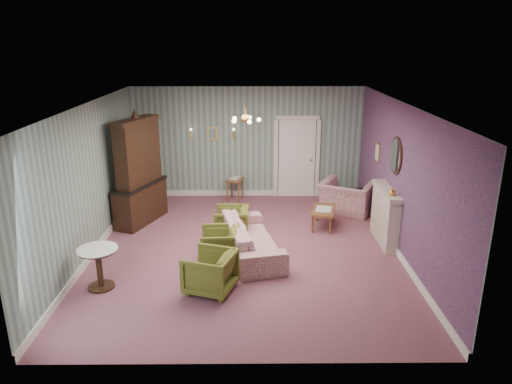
{
  "coord_description": "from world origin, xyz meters",
  "views": [
    {
      "loc": [
        0.12,
        -8.73,
        4.07
      ],
      "look_at": [
        0.2,
        0.4,
        1.1
      ],
      "focal_mm": 33.36,
      "sensor_mm": 36.0,
      "label": 1
    }
  ],
  "objects_px": {
    "coffee_table": "(323,218)",
    "side_table_black": "(358,203)",
    "olive_chair_a": "(210,270)",
    "fireplace": "(385,216)",
    "pedestal_table": "(99,268)",
    "sofa_chintz": "(251,233)",
    "wingback_chair": "(347,192)",
    "olive_chair_c": "(232,221)",
    "dresser": "(138,169)",
    "olive_chair_b": "(220,244)"
  },
  "relations": [
    {
      "from": "dresser",
      "to": "side_table_black",
      "type": "xyz_separation_m",
      "value": [
        5.09,
        0.38,
        -0.96
      ]
    },
    {
      "from": "olive_chair_a",
      "to": "side_table_black",
      "type": "height_order",
      "value": "olive_chair_a"
    },
    {
      "from": "olive_chair_b",
      "to": "dresser",
      "type": "distance_m",
      "value": 3.0
    },
    {
      "from": "dresser",
      "to": "wingback_chair",
      "type": "bearing_deg",
      "value": 27.94
    },
    {
      "from": "coffee_table",
      "to": "side_table_black",
      "type": "relative_size",
      "value": 1.39
    },
    {
      "from": "olive_chair_b",
      "to": "sofa_chintz",
      "type": "bearing_deg",
      "value": 118.7
    },
    {
      "from": "dresser",
      "to": "fireplace",
      "type": "relative_size",
      "value": 1.82
    },
    {
      "from": "olive_chair_c",
      "to": "coffee_table",
      "type": "relative_size",
      "value": 0.83
    },
    {
      "from": "coffee_table",
      "to": "side_table_black",
      "type": "bearing_deg",
      "value": 39.87
    },
    {
      "from": "pedestal_table",
      "to": "dresser",
      "type": "bearing_deg",
      "value": 89.54
    },
    {
      "from": "side_table_black",
      "to": "sofa_chintz",
      "type": "bearing_deg",
      "value": -140.2
    },
    {
      "from": "fireplace",
      "to": "dresser",
      "type": "bearing_deg",
      "value": 167.32
    },
    {
      "from": "fireplace",
      "to": "wingback_chair",
      "type": "bearing_deg",
      "value": 104.12
    },
    {
      "from": "olive_chair_c",
      "to": "pedestal_table",
      "type": "distance_m",
      "value": 3.06
    },
    {
      "from": "olive_chair_b",
      "to": "dresser",
      "type": "bearing_deg",
      "value": -139.78
    },
    {
      "from": "olive_chair_b",
      "to": "fireplace",
      "type": "height_order",
      "value": "fireplace"
    },
    {
      "from": "fireplace",
      "to": "olive_chair_a",
      "type": "bearing_deg",
      "value": -149.81
    },
    {
      "from": "olive_chair_a",
      "to": "fireplace",
      "type": "xyz_separation_m",
      "value": [
        3.44,
        2.0,
        0.19
      ]
    },
    {
      "from": "sofa_chintz",
      "to": "side_table_black",
      "type": "distance_m",
      "value": 3.32
    },
    {
      "from": "fireplace",
      "to": "olive_chair_b",
      "type": "bearing_deg",
      "value": -164.86
    },
    {
      "from": "olive_chair_b",
      "to": "sofa_chintz",
      "type": "xyz_separation_m",
      "value": [
        0.59,
        0.36,
        0.07
      ]
    },
    {
      "from": "olive_chair_c",
      "to": "sofa_chintz",
      "type": "bearing_deg",
      "value": 27.98
    },
    {
      "from": "sofa_chintz",
      "to": "olive_chair_c",
      "type": "bearing_deg",
      "value": 13.88
    },
    {
      "from": "side_table_black",
      "to": "dresser",
      "type": "bearing_deg",
      "value": -175.68
    },
    {
      "from": "wingback_chair",
      "to": "side_table_black",
      "type": "relative_size",
      "value": 1.92
    },
    {
      "from": "pedestal_table",
      "to": "coffee_table",
      "type": "bearing_deg",
      "value": 32.68
    },
    {
      "from": "dresser",
      "to": "pedestal_table",
      "type": "relative_size",
      "value": 3.47
    },
    {
      "from": "dresser",
      "to": "coffee_table",
      "type": "bearing_deg",
      "value": 15.79
    },
    {
      "from": "pedestal_table",
      "to": "olive_chair_c",
      "type": "bearing_deg",
      "value": 45.51
    },
    {
      "from": "dresser",
      "to": "pedestal_table",
      "type": "distance_m",
      "value": 3.21
    },
    {
      "from": "olive_chair_b",
      "to": "dresser",
      "type": "xyz_separation_m",
      "value": [
        -1.95,
        2.1,
        0.91
      ]
    },
    {
      "from": "olive_chair_b",
      "to": "pedestal_table",
      "type": "bearing_deg",
      "value": -66.42
    },
    {
      "from": "olive_chair_c",
      "to": "pedestal_table",
      "type": "relative_size",
      "value": 0.98
    },
    {
      "from": "olive_chair_b",
      "to": "olive_chair_c",
      "type": "bearing_deg",
      "value": 169.44
    },
    {
      "from": "olive_chair_a",
      "to": "olive_chair_c",
      "type": "relative_size",
      "value": 1.08
    },
    {
      "from": "sofa_chintz",
      "to": "fireplace",
      "type": "relative_size",
      "value": 1.61
    },
    {
      "from": "olive_chair_a",
      "to": "fireplace",
      "type": "height_order",
      "value": "fireplace"
    },
    {
      "from": "olive_chair_c",
      "to": "side_table_black",
      "type": "bearing_deg",
      "value": 114.8
    },
    {
      "from": "olive_chair_a",
      "to": "side_table_black",
      "type": "xyz_separation_m",
      "value": [
        3.23,
        3.58,
        -0.08
      ]
    },
    {
      "from": "olive_chair_a",
      "to": "olive_chair_b",
      "type": "xyz_separation_m",
      "value": [
        0.1,
        1.1,
        -0.02
      ]
    },
    {
      "from": "olive_chair_b",
      "to": "wingback_chair",
      "type": "xyz_separation_m",
      "value": [
        2.9,
        2.66,
        0.15
      ]
    },
    {
      "from": "olive_chair_b",
      "to": "olive_chair_c",
      "type": "height_order",
      "value": "olive_chair_b"
    },
    {
      "from": "wingback_chair",
      "to": "side_table_black",
      "type": "xyz_separation_m",
      "value": [
        0.23,
        -0.18,
        -0.21
      ]
    },
    {
      "from": "pedestal_table",
      "to": "wingback_chair",
      "type": "bearing_deg",
      "value": 36.76
    },
    {
      "from": "sofa_chintz",
      "to": "wingback_chair",
      "type": "bearing_deg",
      "value": -57.71
    },
    {
      "from": "olive_chair_a",
      "to": "wingback_chair",
      "type": "xyz_separation_m",
      "value": [
        3.0,
        3.76,
        0.13
      ]
    },
    {
      "from": "olive_chair_a",
      "to": "dresser",
      "type": "xyz_separation_m",
      "value": [
        -1.85,
        3.19,
        0.89
      ]
    },
    {
      "from": "wingback_chair",
      "to": "side_table_black",
      "type": "height_order",
      "value": "wingback_chair"
    },
    {
      "from": "sofa_chintz",
      "to": "dresser",
      "type": "height_order",
      "value": "dresser"
    },
    {
      "from": "fireplace",
      "to": "pedestal_table",
      "type": "height_order",
      "value": "fireplace"
    }
  ]
}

